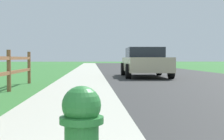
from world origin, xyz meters
name	(u,v)px	position (x,y,z in m)	size (l,w,h in m)	color
ground_plane	(100,70)	(0.00, 25.00, 0.00)	(120.00, 120.00, 0.00)	#347233
road_asphalt	(142,69)	(3.50, 27.00, 0.00)	(7.00, 66.00, 0.01)	#323232
curb_concrete	(62,69)	(-3.00, 27.00, 0.00)	(6.00, 66.00, 0.01)	#B4B4A4
grass_verge	(43,69)	(-4.50, 27.00, 0.01)	(5.00, 66.00, 0.00)	#347233
parked_suv_beige	(145,62)	(1.96, 15.91, 0.72)	(2.17, 4.84, 1.41)	#C6B793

